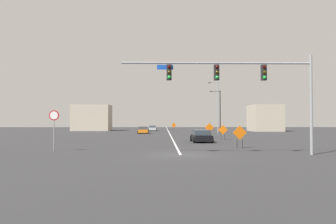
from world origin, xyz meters
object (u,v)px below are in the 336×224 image
object	(u,v)px
construction_sign_median_far	(223,131)
car_orange_far	(143,130)
stop_sign	(54,123)
car_black_approaching	(201,136)
traffic_signal_assembly	(243,79)
street_lamp_far_left	(219,110)
street_lamp_mid_right	(217,105)
construction_sign_median_near	(240,134)
car_silver_distant	(152,128)
construction_sign_left_lane	(209,128)
construction_sign_right_shoulder	(174,126)

from	to	relation	value
construction_sign_median_far	car_orange_far	bearing A→B (deg)	117.95
car_orange_far	stop_sign	bearing A→B (deg)	-97.18
stop_sign	car_black_approaching	world-z (taller)	stop_sign
construction_sign_median_far	car_orange_far	distance (m)	23.66
traffic_signal_assembly	street_lamp_far_left	size ratio (longest dim) A/B	1.61
street_lamp_mid_right	car_black_approaching	size ratio (longest dim) A/B	2.16
construction_sign_median_near	car_silver_distant	distance (m)	51.33
street_lamp_mid_right	construction_sign_median_far	world-z (taller)	street_lamp_mid_right
car_black_approaching	car_orange_far	size ratio (longest dim) A/B	1.00
stop_sign	car_silver_distant	bearing A→B (deg)	83.87
stop_sign	car_orange_far	distance (m)	36.20
car_silver_distant	car_orange_far	distance (m)	17.16
construction_sign_median_near	car_black_approaching	xyz separation A→B (m)	(-2.28, 8.13, -0.58)
car_black_approaching	car_orange_far	xyz separation A→B (m)	(-7.91, 25.27, -0.02)
traffic_signal_assembly	construction_sign_median_near	distance (m)	6.66
construction_sign_left_lane	car_orange_far	distance (m)	17.06
street_lamp_mid_right	construction_sign_right_shoulder	bearing A→B (deg)	122.47
construction_sign_median_near	car_black_approaching	distance (m)	8.47
construction_sign_median_far	car_silver_distant	world-z (taller)	construction_sign_median_far
street_lamp_far_left	construction_sign_median_far	bearing A→B (deg)	-98.83
car_orange_far	street_lamp_far_left	bearing A→B (deg)	1.39
traffic_signal_assembly	construction_sign_right_shoulder	bearing A→B (deg)	93.37
construction_sign_right_shoulder	car_orange_far	world-z (taller)	construction_sign_right_shoulder
street_lamp_mid_right	construction_sign_median_near	xyz separation A→B (m)	(-3.71, -33.26, -4.03)
construction_sign_median_far	construction_sign_right_shoulder	distance (m)	33.27
stop_sign	construction_sign_median_near	bearing A→B (deg)	9.56
car_orange_far	construction_sign_median_far	bearing A→B (deg)	-62.05
stop_sign	street_lamp_mid_right	bearing A→B (deg)	62.73
street_lamp_far_left	construction_sign_median_far	xyz separation A→B (m)	(-3.30, -21.24, -3.34)
stop_sign	car_orange_far	size ratio (longest dim) A/B	0.70
construction_sign_median_far	car_black_approaching	bearing A→B (deg)	-125.95
car_silver_distant	car_orange_far	xyz separation A→B (m)	(-1.17, -17.12, 0.02)
street_lamp_far_left	car_black_approaching	bearing A→B (deg)	-104.18
stop_sign	street_lamp_far_left	distance (m)	40.93
traffic_signal_assembly	street_lamp_far_left	world-z (taller)	street_lamp_far_left
car_silver_distant	stop_sign	bearing A→B (deg)	-96.13
car_silver_distant	car_black_approaching	xyz separation A→B (m)	(6.74, -42.39, 0.04)
construction_sign_median_near	car_silver_distant	world-z (taller)	construction_sign_median_near
street_lamp_far_left	construction_sign_right_shoulder	size ratio (longest dim) A/B	4.10
construction_sign_median_near	construction_sign_right_shoulder	bearing A→B (deg)	95.06
construction_sign_right_shoulder	construction_sign_median_near	xyz separation A→B (m)	(4.02, -45.42, -0.05)
traffic_signal_assembly	stop_sign	bearing A→B (deg)	168.46
stop_sign	street_lamp_far_left	size ratio (longest dim) A/B	0.38
construction_sign_median_far	car_black_approaching	size ratio (longest dim) A/B	0.40
car_black_approaching	street_lamp_far_left	bearing A→B (deg)	75.82
street_lamp_mid_right	car_black_approaching	distance (m)	26.24
stop_sign	construction_sign_median_near	distance (m)	14.95
street_lamp_mid_right	construction_sign_median_near	world-z (taller)	street_lamp_mid_right
traffic_signal_assembly	car_orange_far	bearing A→B (deg)	103.32
traffic_signal_assembly	street_lamp_far_left	bearing A→B (deg)	82.36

